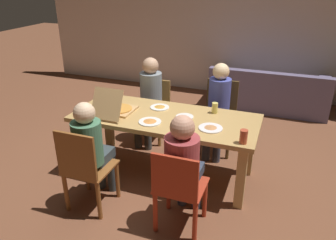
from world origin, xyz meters
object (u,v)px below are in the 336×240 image
object	(u,v)px
pizza_box_0	(117,109)
drinking_glass_1	(215,108)
plate_0	(185,117)
person_0	(218,104)
chair_0	(220,114)
plate_3	(150,121)
person_2	(149,94)
plate_2	(160,107)
drinking_glass_0	(244,137)
plate_1	(211,128)
person_1	(91,145)
chair_3	(178,188)
person_3	(183,161)
chair_1	(85,168)
couch	(268,94)
chair_2	(154,108)
dining_table	(165,124)

from	to	relation	value
pizza_box_0	drinking_glass_1	bearing A→B (deg)	19.63
plate_0	person_0	bearing A→B (deg)	70.51
chair_0	plate_3	world-z (taller)	chair_0
person_2	plate_2	world-z (taller)	person_2
drinking_glass_1	drinking_glass_0	bearing A→B (deg)	-56.08
plate_3	plate_1	bearing A→B (deg)	6.53
chair_0	person_1	size ratio (longest dim) A/B	0.82
chair_3	drinking_glass_1	size ratio (longest dim) A/B	6.92
chair_0	person_0	bearing A→B (deg)	-90.00
person_1	pizza_box_0	distance (m)	0.68
person_3	plate_1	bearing A→B (deg)	79.79
plate_0	pizza_box_0	bearing A→B (deg)	-169.80
chair_1	couch	distance (m)	3.84
chair_2	person_3	size ratio (longest dim) A/B	0.74
person_0	plate_0	world-z (taller)	person_0
plate_0	plate_1	size ratio (longest dim) A/B	0.79
chair_1	plate_2	distance (m)	1.22
dining_table	person_1	world-z (taller)	person_1
plate_2	drinking_glass_0	xyz separation A→B (m)	(1.09, -0.56, 0.06)
chair_1	plate_3	distance (m)	0.86
drinking_glass_1	plate_0	bearing A→B (deg)	-140.01
drinking_glass_0	chair_2	bearing A→B (deg)	139.99
couch	dining_table	bearing A→B (deg)	-110.60
chair_0	couch	size ratio (longest dim) A/B	0.47
chair_0	person_3	size ratio (longest dim) A/B	0.82
person_0	person_3	size ratio (longest dim) A/B	1.06
chair_3	plate_0	xyz separation A→B (m)	(-0.24, 0.92, 0.30)
person_1	person_3	bearing A→B (deg)	1.37
plate_1	drinking_glass_1	size ratio (longest dim) A/B	2.03
dining_table	plate_3	world-z (taller)	plate_3
chair_1	chair_0	bearing A→B (deg)	61.40
chair_2	dining_table	bearing A→B (deg)	-59.57
person_0	plate_1	xyz separation A→B (m)	(0.11, -0.87, 0.06)
chair_1	chair_3	size ratio (longest dim) A/B	1.07
person_2	plate_3	size ratio (longest dim) A/B	4.86
chair_0	couch	bearing A→B (deg)	73.43
chair_3	couch	distance (m)	3.53
plate_3	person_1	bearing A→B (deg)	-127.48
chair_0	plate_2	size ratio (longest dim) A/B	4.14
dining_table	plate_3	distance (m)	0.27
chair_2	pizza_box_0	distance (m)	1.04
dining_table	drinking_glass_1	world-z (taller)	drinking_glass_1
chair_0	person_0	size ratio (longest dim) A/B	0.78
dining_table	drinking_glass_0	distance (m)	1.02
plate_1	chair_1	bearing A→B (deg)	-144.59
person_0	pizza_box_0	distance (m)	1.33
person_0	plate_3	world-z (taller)	person_0
plate_0	plate_3	distance (m)	0.41
pizza_box_0	plate_2	bearing A→B (deg)	36.33
plate_3	person_3	bearing A→B (deg)	-42.99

